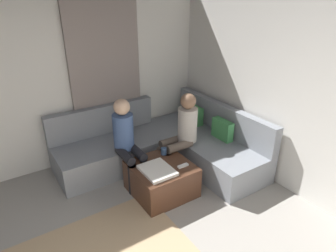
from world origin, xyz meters
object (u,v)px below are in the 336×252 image
at_px(ottoman, 161,179).
at_px(person_on_couch_back, 182,131).
at_px(game_remote, 183,166).
at_px(person_on_couch_side, 127,139).
at_px(coffee_mug, 164,151).
at_px(sectional_couch, 166,145).

relative_size(ottoman, person_on_couch_back, 0.63).
height_order(game_remote, person_on_couch_side, person_on_couch_side).
bearing_deg(person_on_couch_back, coffee_mug, 101.26).
bearing_deg(ottoman, person_on_couch_back, 118.57).
height_order(sectional_couch, person_on_couch_back, person_on_couch_back).
xyz_separation_m(game_remote, person_on_couch_side, (-0.67, -0.46, 0.23)).
height_order(ottoman, coffee_mug, coffee_mug).
xyz_separation_m(sectional_couch, person_on_couch_side, (0.15, -0.71, 0.38)).
xyz_separation_m(coffee_mug, game_remote, (0.40, 0.04, -0.04)).
bearing_deg(coffee_mug, sectional_couch, 144.58).
relative_size(sectional_couch, person_on_couch_back, 2.12).
distance_m(game_remote, person_on_couch_back, 0.61).
relative_size(sectional_couch, ottoman, 3.36).
bearing_deg(coffee_mug, person_on_couch_side, -123.07).
bearing_deg(person_on_couch_back, person_on_couch_side, 75.36).
bearing_deg(game_remote, coffee_mug, -174.29).
height_order(sectional_couch, coffee_mug, sectional_couch).
bearing_deg(ottoman, person_on_couch_side, -154.27).
xyz_separation_m(coffee_mug, person_on_couch_side, (-0.27, -0.42, 0.19)).
height_order(coffee_mug, game_remote, coffee_mug).
xyz_separation_m(game_remote, person_on_couch_back, (-0.47, 0.31, 0.23)).
height_order(sectional_couch, person_on_couch_side, person_on_couch_side).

